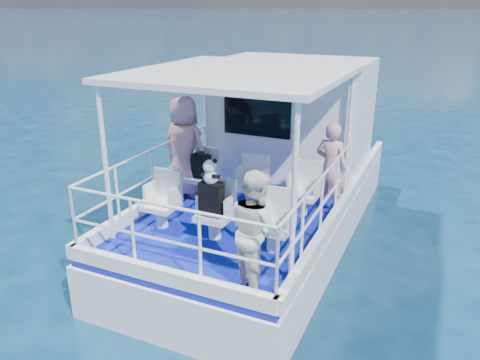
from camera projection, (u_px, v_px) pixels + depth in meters
name	position (u px, v px, depth m)	size (l,w,h in m)	color
ground	(245.00, 257.00, 8.01)	(2000.00, 2000.00, 0.00)	#08243F
hull	(267.00, 233.00, 8.87)	(3.00, 7.00, 1.60)	white
deck	(268.00, 192.00, 8.57)	(2.90, 6.90, 0.10)	#0A1694
cabin	(293.00, 116.00, 9.28)	(2.85, 2.00, 2.20)	white
canopy	(241.00, 73.00, 6.75)	(3.00, 3.20, 0.08)	white
canopy_posts	(239.00, 149.00, 7.10)	(2.77, 2.97, 2.20)	white
railings	(230.00, 193.00, 7.04)	(2.84, 3.59, 1.00)	white
seat_port_fwd	(203.00, 187.00, 8.15)	(0.48, 0.46, 0.38)	white
seat_center_fwd	(250.00, 195.00, 7.81)	(0.48, 0.46, 0.38)	white
seat_stbd_fwd	(302.00, 203.00, 7.46)	(0.48, 0.46, 0.38)	white
seat_port_aft	(162.00, 215.00, 7.05)	(0.48, 0.46, 0.38)	white
seat_center_aft	(215.00, 226.00, 6.70)	(0.48, 0.46, 0.38)	white
seat_stbd_aft	(274.00, 238.00, 6.35)	(0.48, 0.46, 0.38)	white
passenger_port_fwd	(185.00, 147.00, 8.06)	(0.65, 0.46, 1.74)	#D48A89
passenger_stbd_fwd	(331.00, 167.00, 7.45)	(0.54, 0.35, 1.47)	pink
passenger_stbd_aft	(256.00, 230.00, 5.36)	(0.71, 0.55, 1.46)	silver
backpack_port	(201.00, 166.00, 7.98)	(0.31, 0.17, 0.40)	black
backpack_center	(211.00, 199.00, 6.51)	(0.32, 0.18, 0.49)	black
compact_camera	(201.00, 153.00, 7.88)	(0.11, 0.06, 0.06)	black
panda	(210.00, 171.00, 6.33)	(0.23, 0.19, 0.36)	white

